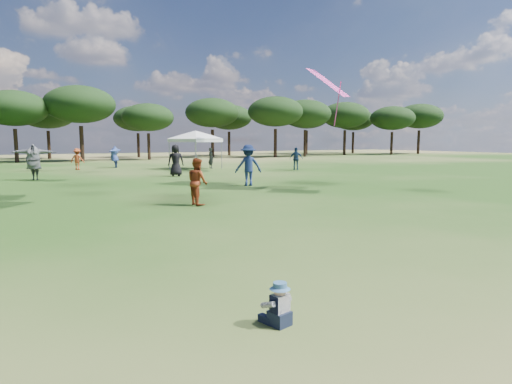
# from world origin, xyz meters

# --- Properties ---
(ground) EXTENTS (140.00, 140.00, 0.00)m
(ground) POSITION_xyz_m (0.00, 0.00, 0.00)
(ground) COLOR #254514
(ground) RESTS_ON ground
(tree_line) EXTENTS (108.78, 17.63, 7.77)m
(tree_line) POSITION_xyz_m (2.39, 47.41, 5.42)
(tree_line) COLOR black
(tree_line) RESTS_ON ground
(tent_right) EXTENTS (5.38, 5.38, 3.14)m
(tent_right) POSITION_xyz_m (8.92, 27.59, 2.72)
(tent_right) COLOR gray
(tent_right) RESTS_ON ground
(toddler) EXTENTS (0.37, 0.40, 0.51)m
(toddler) POSITION_xyz_m (-0.50, 1.60, 0.23)
(toddler) COLOR black
(toddler) RESTS_ON ground
(festival_crowd) EXTENTS (30.49, 22.69, 1.93)m
(festival_crowd) POSITION_xyz_m (-1.27, 23.21, 0.90)
(festival_crowd) COLOR #303136
(festival_crowd) RESTS_ON ground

